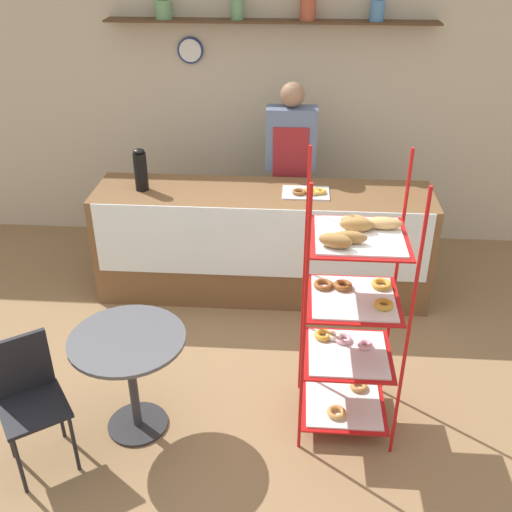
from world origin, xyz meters
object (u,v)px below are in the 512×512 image
(pastry_rack, at_px, (351,312))
(donut_tray_counter, at_px, (308,192))
(cafe_chair, at_px, (28,391))
(coffee_carafe, at_px, (141,170))
(cafe_table, at_px, (130,361))
(person_worker, at_px, (290,170))

(pastry_rack, bearing_deg, donut_tray_counter, 99.51)
(cafe_chair, bearing_deg, coffee_carafe, 47.07)
(cafe_table, bearing_deg, cafe_chair, -151.99)
(person_worker, height_order, coffee_carafe, person_worker)
(person_worker, bearing_deg, donut_tray_counter, -73.53)
(person_worker, relative_size, donut_tray_counter, 4.50)
(pastry_rack, xyz_separation_m, person_worker, (-0.43, 2.13, 0.11))
(pastry_rack, xyz_separation_m, cafe_chair, (-1.95, -0.47, -0.34))
(coffee_carafe, height_order, donut_tray_counter, coffee_carafe)
(person_worker, height_order, cafe_table, person_worker)
(person_worker, height_order, donut_tray_counter, person_worker)
(cafe_chair, xyz_separation_m, donut_tray_counter, (1.68, 2.06, 0.47))
(pastry_rack, bearing_deg, cafe_table, -172.67)
(person_worker, xyz_separation_m, cafe_table, (-0.97, -2.31, -0.42))
(person_worker, relative_size, cafe_table, 2.41)
(donut_tray_counter, bearing_deg, coffee_carafe, -179.67)
(person_worker, distance_m, donut_tray_counter, 0.57)
(pastry_rack, xyz_separation_m, donut_tray_counter, (-0.27, 1.58, 0.13))
(pastry_rack, height_order, coffee_carafe, pastry_rack)
(pastry_rack, height_order, cafe_table, pastry_rack)
(pastry_rack, height_order, donut_tray_counter, pastry_rack)
(cafe_table, bearing_deg, person_worker, 67.28)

